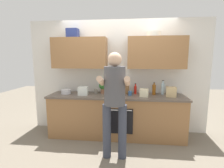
{
  "coord_description": "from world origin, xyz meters",
  "views": [
    {
      "loc": [
        0.27,
        -3.37,
        1.65
      ],
      "look_at": [
        -0.08,
        -0.1,
        1.15
      ],
      "focal_mm": 26.41,
      "sensor_mm": 36.0,
      "label": 1
    }
  ],
  "objects_px": {
    "person_standing": "(115,97)",
    "grocery_bag_produce": "(83,91)",
    "bottle_soda": "(112,89)",
    "grocery_bag_rice": "(144,93)",
    "cup_ceramic": "(117,94)",
    "cup_stoneware": "(96,91)",
    "bottle_water": "(163,89)",
    "bottle_oil": "(108,92)",
    "cup_tea": "(130,93)",
    "potted_herb": "(103,86)",
    "knife_block": "(127,89)",
    "grocery_bag_bread": "(171,92)",
    "bottle_syrup": "(154,90)",
    "mixing_bowl": "(66,92)",
    "bottle_hotsauce": "(135,90)"
  },
  "relations": [
    {
      "from": "person_standing",
      "to": "grocery_bag_produce",
      "type": "relative_size",
      "value": 8.21
    },
    {
      "from": "bottle_soda",
      "to": "grocery_bag_produce",
      "type": "distance_m",
      "value": 0.61
    },
    {
      "from": "grocery_bag_rice",
      "to": "bottle_soda",
      "type": "bearing_deg",
      "value": 168.27
    },
    {
      "from": "cup_ceramic",
      "to": "cup_stoneware",
      "type": "height_order",
      "value": "cup_stoneware"
    },
    {
      "from": "bottle_water",
      "to": "bottle_oil",
      "type": "relative_size",
      "value": 1.38
    },
    {
      "from": "cup_tea",
      "to": "grocery_bag_rice",
      "type": "relative_size",
      "value": 0.52
    },
    {
      "from": "cup_tea",
      "to": "potted_herb",
      "type": "bearing_deg",
      "value": 165.58
    },
    {
      "from": "knife_block",
      "to": "grocery_bag_bread",
      "type": "bearing_deg",
      "value": -11.22
    },
    {
      "from": "cup_tea",
      "to": "grocery_bag_bread",
      "type": "distance_m",
      "value": 0.82
    },
    {
      "from": "cup_stoneware",
      "to": "bottle_soda",
      "type": "bearing_deg",
      "value": -1.84
    },
    {
      "from": "bottle_syrup",
      "to": "bottle_oil",
      "type": "relative_size",
      "value": 1.18
    },
    {
      "from": "bottle_oil",
      "to": "bottle_syrup",
      "type": "bearing_deg",
      "value": 15.99
    },
    {
      "from": "bottle_water",
      "to": "cup_ceramic",
      "type": "relative_size",
      "value": 2.85
    },
    {
      "from": "bottle_water",
      "to": "knife_block",
      "type": "height_order",
      "value": "bottle_water"
    },
    {
      "from": "bottle_water",
      "to": "cup_tea",
      "type": "distance_m",
      "value": 0.72
    },
    {
      "from": "grocery_bag_produce",
      "to": "grocery_bag_bread",
      "type": "height_order",
      "value": "grocery_bag_bread"
    },
    {
      "from": "knife_block",
      "to": "potted_herb",
      "type": "xyz_separation_m",
      "value": [
        -0.51,
        -0.01,
        0.05
      ]
    },
    {
      "from": "bottle_syrup",
      "to": "bottle_water",
      "type": "bearing_deg",
      "value": 11.1
    },
    {
      "from": "knife_block",
      "to": "potted_herb",
      "type": "distance_m",
      "value": 0.51
    },
    {
      "from": "bottle_water",
      "to": "grocery_bag_bread",
      "type": "bearing_deg",
      "value": -54.88
    },
    {
      "from": "grocery_bag_produce",
      "to": "grocery_bag_bread",
      "type": "distance_m",
      "value": 1.81
    },
    {
      "from": "cup_stoneware",
      "to": "grocery_bag_produce",
      "type": "xyz_separation_m",
      "value": [
        -0.25,
        -0.11,
        0.03
      ]
    },
    {
      "from": "cup_ceramic",
      "to": "grocery_bag_produce",
      "type": "bearing_deg",
      "value": 173.95
    },
    {
      "from": "cup_stoneware",
      "to": "knife_block",
      "type": "bearing_deg",
      "value": 8.09
    },
    {
      "from": "person_standing",
      "to": "knife_block",
      "type": "relative_size",
      "value": 6.69
    },
    {
      "from": "potted_herb",
      "to": "grocery_bag_produce",
      "type": "height_order",
      "value": "potted_herb"
    },
    {
      "from": "cup_tea",
      "to": "potted_herb",
      "type": "relative_size",
      "value": 0.32
    },
    {
      "from": "bottle_soda",
      "to": "knife_block",
      "type": "relative_size",
      "value": 1.03
    },
    {
      "from": "bottle_soda",
      "to": "mixing_bowl",
      "type": "distance_m",
      "value": 1.01
    },
    {
      "from": "knife_block",
      "to": "grocery_bag_rice",
      "type": "xyz_separation_m",
      "value": [
        0.35,
        -0.24,
        -0.02
      ]
    },
    {
      "from": "potted_herb",
      "to": "bottle_hotsauce",
      "type": "bearing_deg",
      "value": 1.1
    },
    {
      "from": "person_standing",
      "to": "grocery_bag_produce",
      "type": "xyz_separation_m",
      "value": [
        -0.74,
        0.76,
        -0.06
      ]
    },
    {
      "from": "bottle_syrup",
      "to": "grocery_bag_rice",
      "type": "height_order",
      "value": "bottle_syrup"
    },
    {
      "from": "grocery_bag_bread",
      "to": "grocery_bag_rice",
      "type": "bearing_deg",
      "value": -173.06
    },
    {
      "from": "bottle_syrup",
      "to": "cup_ceramic",
      "type": "height_order",
      "value": "bottle_syrup"
    },
    {
      "from": "bottle_soda",
      "to": "bottle_oil",
      "type": "height_order",
      "value": "bottle_soda"
    },
    {
      "from": "bottle_syrup",
      "to": "potted_herb",
      "type": "bearing_deg",
      "value": 178.67
    },
    {
      "from": "bottle_soda",
      "to": "cup_stoneware",
      "type": "xyz_separation_m",
      "value": [
        -0.36,
        0.01,
        -0.06
      ]
    },
    {
      "from": "bottle_syrup",
      "to": "grocery_bag_rice",
      "type": "relative_size",
      "value": 1.54
    },
    {
      "from": "bottle_syrup",
      "to": "knife_block",
      "type": "relative_size",
      "value": 1.0
    },
    {
      "from": "cup_ceramic",
      "to": "grocery_bag_bread",
      "type": "height_order",
      "value": "grocery_bag_bread"
    },
    {
      "from": "bottle_water",
      "to": "grocery_bag_produce",
      "type": "relative_size",
      "value": 1.43
    },
    {
      "from": "bottle_water",
      "to": "potted_herb",
      "type": "relative_size",
      "value": 1.13
    },
    {
      "from": "bottle_water",
      "to": "grocery_bag_rice",
      "type": "height_order",
      "value": "bottle_water"
    },
    {
      "from": "mixing_bowl",
      "to": "potted_herb",
      "type": "distance_m",
      "value": 0.82
    },
    {
      "from": "bottle_syrup",
      "to": "mixing_bowl",
      "type": "distance_m",
      "value": 1.89
    },
    {
      "from": "knife_block",
      "to": "bottle_water",
      "type": "bearing_deg",
      "value": 0.28
    },
    {
      "from": "cup_stoneware",
      "to": "knife_block",
      "type": "distance_m",
      "value": 0.67
    },
    {
      "from": "cup_ceramic",
      "to": "cup_stoneware",
      "type": "bearing_deg",
      "value": 158.21
    },
    {
      "from": "cup_ceramic",
      "to": "knife_block",
      "type": "height_order",
      "value": "knife_block"
    }
  ]
}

